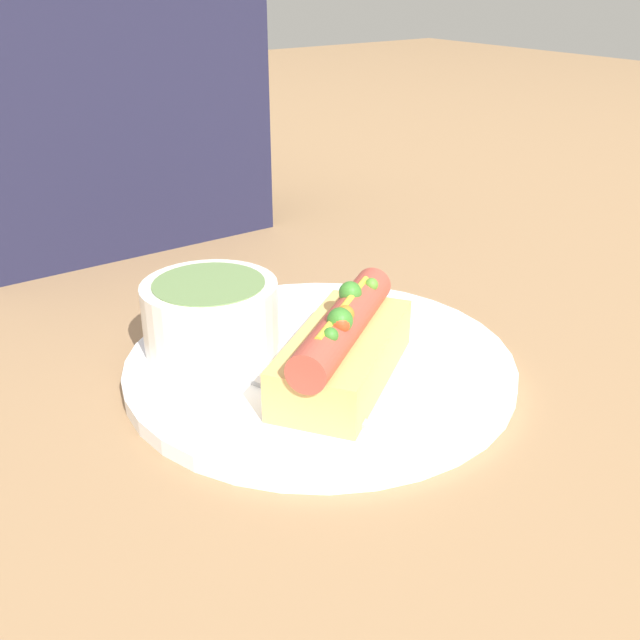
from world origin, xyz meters
TOP-DOWN VIEW (x-y plane):
  - ground_plane at (0.00, 0.00)m, footprint 4.00×4.00m
  - dinner_plate at (0.00, 0.00)m, footprint 0.29×0.29m
  - hot_dog at (-0.01, -0.04)m, footprint 0.15×0.13m
  - soup_bowl at (-0.06, 0.06)m, footprint 0.10×0.10m
  - spoon at (-0.07, 0.02)m, footprint 0.06×0.16m

SIDE VIEW (x-z plane):
  - ground_plane at x=0.00m, z-range 0.00..0.00m
  - dinner_plate at x=0.00m, z-range 0.00..0.01m
  - spoon at x=-0.07m, z-range 0.01..0.02m
  - hot_dog at x=-0.01m, z-range 0.01..0.07m
  - soup_bowl at x=-0.06m, z-range 0.01..0.07m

